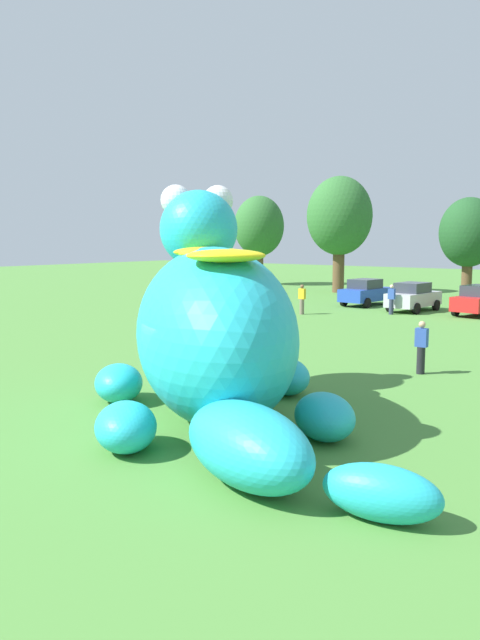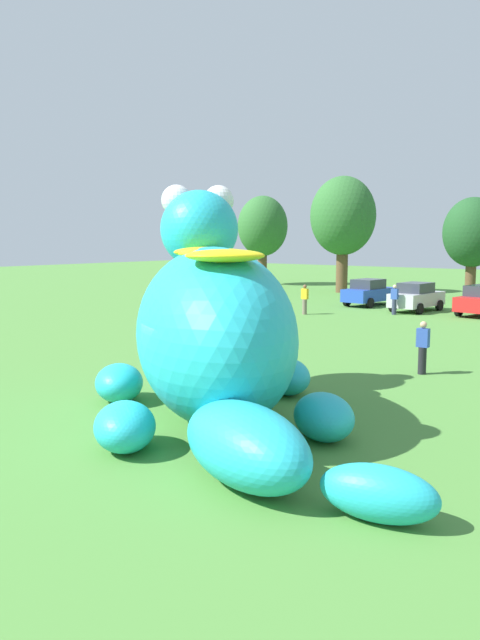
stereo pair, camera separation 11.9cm
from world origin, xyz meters
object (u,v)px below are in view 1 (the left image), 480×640
Objects in this scene: spectator_mid_field at (421,348)px; spectator_by_cars at (391,300)px; spectator_near_inflatable at (302,300)px; car_blue at (366,292)px; car_silver at (413,297)px; giant_inflatable_creature at (215,331)px.

spectator_mid_field and spectator_by_cars have the same top height.
spectator_mid_field is (11.64, -11.32, 0.00)m from spectator_near_inflatable.
car_blue is 2.47× the size of spectator_mid_field.
spectator_mid_field is (10.94, -17.93, -0.01)m from car_blue.
car_silver is 2.47× the size of spectator_mid_field.
giant_inflatable_creature is at bearing -103.76° from spectator_mid_field.
giant_inflatable_creature is 8.28m from spectator_mid_field.
giant_inflatable_creature is 6.30× the size of spectator_near_inflatable.
car_blue is at bearing 109.17° from giant_inflatable_creature.
giant_inflatable_creature is at bearing -63.29° from spectator_near_inflatable.
giant_inflatable_creature reaches higher than spectator_mid_field.
giant_inflatable_creature reaches higher than car_silver.
giant_inflatable_creature is 23.08m from spectator_by_cars.
car_silver is 6.98m from spectator_near_inflatable.
car_silver is 2.36m from spectator_by_cars.
giant_inflatable_creature is at bearing -70.83° from car_blue.
spectator_mid_field is at bearing -66.62° from car_silver.
spectator_by_cars is at bearing 117.71° from spectator_mid_field.
car_silver reaches higher than spectator_mid_field.
spectator_by_cars is (-7.57, 14.41, 0.00)m from spectator_mid_field.
giant_inflatable_creature reaches higher than spectator_near_inflatable.
giant_inflatable_creature is 25.28m from car_silver.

